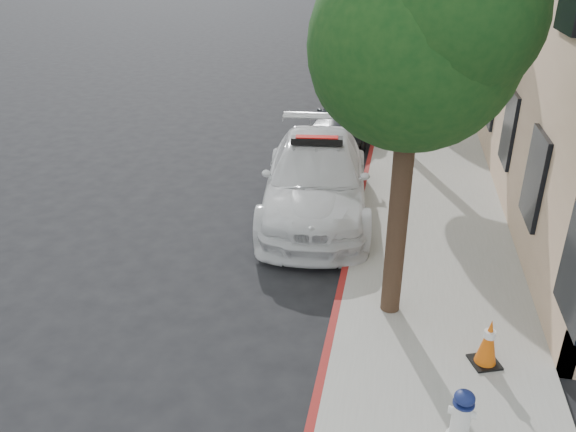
{
  "coord_description": "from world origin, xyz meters",
  "views": [
    {
      "loc": [
        2.81,
        -9.67,
        5.37
      ],
      "look_at": [
        0.97,
        -0.71,
        1.0
      ],
      "focal_mm": 35.0,
      "sensor_mm": 36.0,
      "label": 1
    }
  ],
  "objects_px": {
    "fire_hydrant": "(461,418)",
    "police_car": "(316,178)",
    "parked_car_far": "(366,60)",
    "traffic_cone": "(488,342)",
    "parked_car_mid": "(348,115)"
  },
  "relations": [
    {
      "from": "fire_hydrant",
      "to": "traffic_cone",
      "type": "bearing_deg",
      "value": 80.31
    },
    {
      "from": "traffic_cone",
      "to": "parked_car_far",
      "type": "bearing_deg",
      "value": 99.11
    },
    {
      "from": "police_car",
      "to": "parked_car_far",
      "type": "distance_m",
      "value": 15.34
    },
    {
      "from": "parked_car_far",
      "to": "fire_hydrant",
      "type": "height_order",
      "value": "parked_car_far"
    },
    {
      "from": "parked_car_mid",
      "to": "parked_car_far",
      "type": "xyz_separation_m",
      "value": [
        -0.17,
        9.66,
        -0.02
      ]
    },
    {
      "from": "parked_car_mid",
      "to": "traffic_cone",
      "type": "height_order",
      "value": "parked_car_mid"
    },
    {
      "from": "fire_hydrant",
      "to": "parked_car_mid",
      "type": "bearing_deg",
      "value": 109.65
    },
    {
      "from": "fire_hydrant",
      "to": "traffic_cone",
      "type": "xyz_separation_m",
      "value": [
        0.47,
        1.51,
        -0.01
      ]
    },
    {
      "from": "parked_car_far",
      "to": "police_car",
      "type": "bearing_deg",
      "value": -95.4
    },
    {
      "from": "parked_car_far",
      "to": "fire_hydrant",
      "type": "relative_size",
      "value": 5.55
    },
    {
      "from": "fire_hydrant",
      "to": "police_car",
      "type": "bearing_deg",
      "value": 120.59
    },
    {
      "from": "parked_car_far",
      "to": "fire_hydrant",
      "type": "bearing_deg",
      "value": -88.41
    },
    {
      "from": "traffic_cone",
      "to": "police_car",
      "type": "bearing_deg",
      "value": 123.42
    },
    {
      "from": "fire_hydrant",
      "to": "parked_car_far",
      "type": "bearing_deg",
      "value": 104.72
    },
    {
      "from": "parked_car_mid",
      "to": "fire_hydrant",
      "type": "xyz_separation_m",
      "value": [
        2.58,
        -11.95,
        -0.2
      ]
    }
  ]
}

